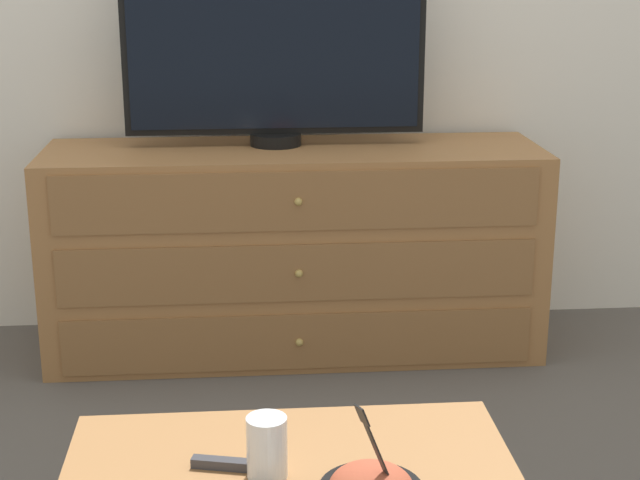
# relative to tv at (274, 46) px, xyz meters

# --- Properties ---
(ground_plane) EXTENTS (12.00, 12.00, 0.00)m
(ground_plane) POSITION_rel_tv_xyz_m (0.02, 0.20, -0.98)
(ground_plane) COLOR #56514C
(dresser) EXTENTS (1.57, 0.48, 0.67)m
(dresser) POSITION_rel_tv_xyz_m (0.05, -0.07, -0.65)
(dresser) COLOR #9E6B3D
(dresser) RESTS_ON ground_plane
(tv) EXTENTS (0.94, 0.16, 0.61)m
(tv) POSITION_rel_tv_xyz_m (0.00, 0.00, 0.00)
(tv) COLOR black
(tv) RESTS_ON dresser
(drink_cup) EXTENTS (0.07, 0.07, 0.11)m
(drink_cup) POSITION_rel_tv_xyz_m (-0.08, -1.57, -0.54)
(drink_cup) COLOR beige
(drink_cup) RESTS_ON coffee_table
(remote_control) EXTENTS (0.14, 0.06, 0.02)m
(remote_control) POSITION_rel_tv_xyz_m (-0.14, -1.54, -0.58)
(remote_control) COLOR #38383D
(remote_control) RESTS_ON coffee_table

